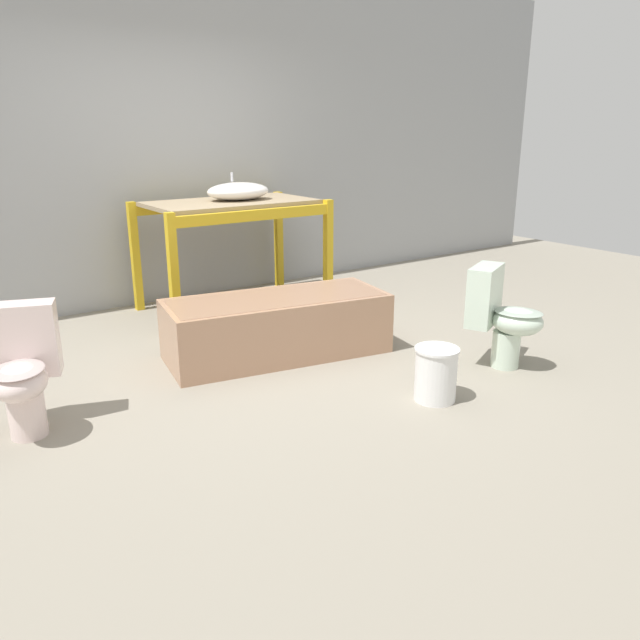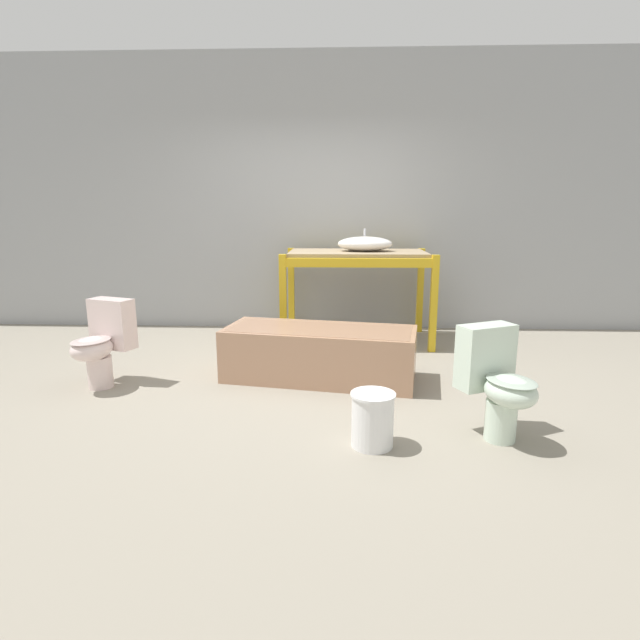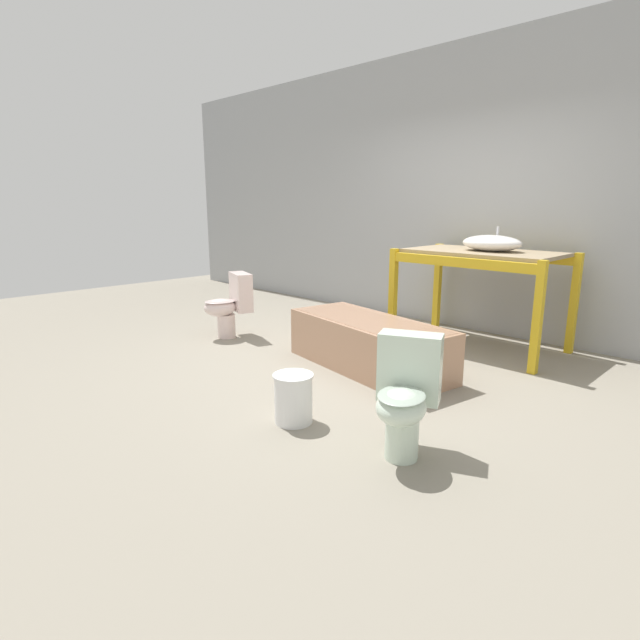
{
  "view_description": "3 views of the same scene",
  "coord_description": "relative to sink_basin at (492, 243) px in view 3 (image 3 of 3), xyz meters",
  "views": [
    {
      "loc": [
        -2.1,
        -3.78,
        1.63
      ],
      "look_at": [
        0.1,
        -0.69,
        0.45
      ],
      "focal_mm": 35.0,
      "sensor_mm": 36.0,
      "label": 1
    },
    {
      "loc": [
        0.35,
        -4.14,
        1.42
      ],
      "look_at": [
        0.21,
        -0.73,
        0.67
      ],
      "focal_mm": 28.0,
      "sensor_mm": 36.0,
      "label": 2
    },
    {
      "loc": [
        2.91,
        -3.39,
        1.46
      ],
      "look_at": [
        0.15,
        -0.62,
        0.54
      ],
      "focal_mm": 28.0,
      "sensor_mm": 36.0,
      "label": 3
    }
  ],
  "objects": [
    {
      "name": "bucket_white",
      "position": [
        -0.06,
        -2.59,
        -0.89
      ],
      "size": [
        0.28,
        0.28,
        0.34
      ],
      "color": "white",
      "rests_on": "ground_plane"
    },
    {
      "name": "warehouse_wall_rear",
      "position": [
        -0.61,
        0.65,
        0.53
      ],
      "size": [
        10.8,
        0.08,
        3.2
      ],
      "color": "#9EA0A3",
      "rests_on": "ground_plane"
    },
    {
      "name": "bathtub_main",
      "position": [
        -0.43,
        -1.34,
        -0.82
      ],
      "size": [
        1.7,
        0.91,
        0.45
      ],
      "rotation": [
        0.0,
        0.0,
        -0.18
      ],
      "color": "tan",
      "rests_on": "ground_plane"
    },
    {
      "name": "shelving_rack",
      "position": [
        -0.08,
        -0.01,
        -0.23
      ],
      "size": [
        1.6,
        0.95,
        0.99
      ],
      "color": "gold",
      "rests_on": "ground_plane"
    },
    {
      "name": "ground_plane",
      "position": [
        -0.61,
        -1.31,
        -1.07
      ],
      "size": [
        12.0,
        12.0,
        0.0
      ],
      "primitive_type": "plane",
      "color": "gray"
    },
    {
      "name": "toilet_far",
      "position": [
        0.73,
        -2.43,
        -0.69
      ],
      "size": [
        0.5,
        0.59,
        0.71
      ],
      "rotation": [
        0.0,
        0.0,
        0.44
      ],
      "color": "silver",
      "rests_on": "ground_plane"
    },
    {
      "name": "toilet_near",
      "position": [
        -2.2,
        -1.58,
        -0.69
      ],
      "size": [
        0.47,
        0.58,
        0.71
      ],
      "rotation": [
        0.0,
        0.0,
        -0.34
      ],
      "color": "silver",
      "rests_on": "ground_plane"
    },
    {
      "name": "sink_basin",
      "position": [
        0.0,
        0.0,
        0.0
      ],
      "size": [
        0.59,
        0.4,
        0.24
      ],
      "color": "white",
      "rests_on": "shelving_rack"
    }
  ]
}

